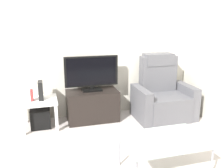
{
  "coord_description": "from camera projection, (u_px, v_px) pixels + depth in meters",
  "views": [
    {
      "loc": [
        -0.73,
        -3.0,
        1.68
      ],
      "look_at": [
        0.25,
        0.5,
        0.7
      ],
      "focal_mm": 39.42,
      "sensor_mm": 36.0,
      "label": 1
    }
  ],
  "objects": [
    {
      "name": "ground_plane",
      "position": [
        105.0,
        143.0,
        3.42
      ],
      "size": [
        6.4,
        6.4,
        0.0
      ],
      "primitive_type": "plane",
      "color": "#BCB2AD"
    },
    {
      "name": "cell_phone",
      "position": [
        172.0,
        136.0,
        2.71
      ],
      "size": [
        0.13,
        0.17,
        0.01
      ],
      "primitive_type": "cube",
      "rotation": [
        0.0,
        0.0,
        0.44
      ],
      "color": "#B7B7BC",
      "rests_on": "coffee_table"
    },
    {
      "name": "game_console",
      "position": [
        41.0,
        90.0,
        3.79
      ],
      "size": [
        0.07,
        0.2,
        0.29
      ],
      "primitive_type": "cube",
      "color": "black",
      "rests_on": "side_table"
    },
    {
      "name": "subwoofer_box",
      "position": [
        41.0,
        118.0,
        3.89
      ],
      "size": [
        0.3,
        0.3,
        0.3
      ],
      "primitive_type": "cube",
      "color": "black",
      "rests_on": "ground"
    },
    {
      "name": "wall_back",
      "position": [
        88.0,
        41.0,
        4.13
      ],
      "size": [
        6.4,
        0.06,
        2.6
      ],
      "primitive_type": "cube",
      "color": "beige",
      "rests_on": "ground"
    },
    {
      "name": "recliner_armchair",
      "position": [
        162.0,
        96.0,
        4.25
      ],
      "size": [
        0.98,
        0.78,
        1.08
      ],
      "rotation": [
        0.0,
        0.0,
        0.18
      ],
      "color": "#515156",
      "rests_on": "ground"
    },
    {
      "name": "book_upright",
      "position": [
        32.0,
        95.0,
        3.74
      ],
      "size": [
        0.04,
        0.11,
        0.17
      ],
      "primitive_type": "cube",
      "color": "red",
      "rests_on": "side_table"
    },
    {
      "name": "television",
      "position": [
        91.0,
        73.0,
        4.0
      ],
      "size": [
        0.88,
        0.2,
        0.58
      ],
      "color": "black",
      "rests_on": "tv_stand"
    },
    {
      "name": "tv_stand",
      "position": [
        92.0,
        105.0,
        4.12
      ],
      "size": [
        0.84,
        0.46,
        0.51
      ],
      "color": "black",
      "rests_on": "ground"
    },
    {
      "name": "coffee_table",
      "position": [
        164.0,
        141.0,
        2.65
      ],
      "size": [
        0.9,
        0.6,
        0.42
      ],
      "color": "#B2C6C1",
      "rests_on": "ground"
    },
    {
      "name": "side_table",
      "position": [
        39.0,
        104.0,
        3.83
      ],
      "size": [
        0.54,
        0.54,
        0.46
      ],
      "color": "white",
      "rests_on": "ground"
    }
  ]
}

